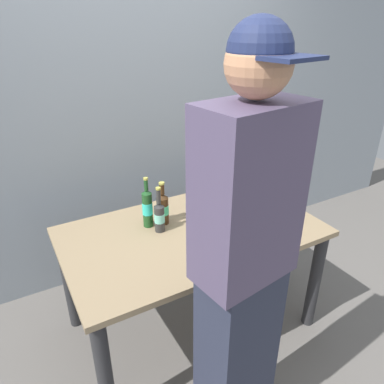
% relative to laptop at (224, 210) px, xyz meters
% --- Properties ---
extents(ground_plane, '(8.00, 8.00, 0.00)m').
position_rel_laptop_xyz_m(ground_plane, '(-0.25, -0.03, -0.80)').
color(ground_plane, slate).
rests_on(ground_plane, ground).
extents(desk, '(1.51, 0.89, 0.75)m').
position_rel_laptop_xyz_m(desk, '(-0.25, -0.03, -0.17)').
color(desk, '#9E8460').
rests_on(desk, ground).
extents(laptop, '(0.35, 0.28, 0.22)m').
position_rel_laptop_xyz_m(laptop, '(0.00, 0.00, 0.00)').
color(laptop, '#383D4C').
rests_on(laptop, desk).
extents(beer_bottle_dark, '(0.06, 0.06, 0.32)m').
position_rel_laptop_xyz_m(beer_bottle_dark, '(-0.46, 0.14, 0.08)').
color(beer_bottle_dark, '#1E5123').
rests_on(beer_bottle_dark, desk).
extents(beer_bottle_green, '(0.07, 0.07, 0.27)m').
position_rel_laptop_xyz_m(beer_bottle_green, '(-0.36, 0.13, 0.06)').
color(beer_bottle_green, '#472B14').
rests_on(beer_bottle_green, desk).
extents(beer_bottle_amber, '(0.06, 0.06, 0.28)m').
position_rel_laptop_xyz_m(beer_bottle_amber, '(-0.42, 0.05, 0.05)').
color(beer_bottle_amber, '#333333').
rests_on(beer_bottle_amber, desk).
extents(person_figure, '(0.41, 0.33, 1.91)m').
position_rel_laptop_xyz_m(person_figure, '(-0.41, -0.73, 0.18)').
color(person_figure, '#2D3347').
rests_on(person_figure, ground).
extents(back_wall, '(6.00, 0.10, 2.60)m').
position_rel_laptop_xyz_m(back_wall, '(-0.25, 0.86, 0.50)').
color(back_wall, '#99A3AD').
rests_on(back_wall, ground).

